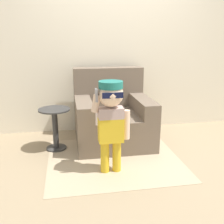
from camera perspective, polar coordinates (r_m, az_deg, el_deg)
ground_plane at (r=3.66m, az=3.11°, el=-6.86°), size 10.00×10.00×0.00m
wall_back at (r=4.08m, az=1.05°, el=14.31°), size 10.00×0.05×2.60m
armchair at (r=3.65m, az=0.02°, el=-1.11°), size 1.01×1.00×1.00m
person_child at (r=2.70m, az=-0.22°, el=-0.23°), size 0.41×0.31×1.00m
side_table at (r=3.45m, az=-12.28°, el=-2.82°), size 0.40×0.40×0.55m
rug at (r=3.21m, az=0.39°, el=-10.13°), size 1.56×1.40×0.01m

